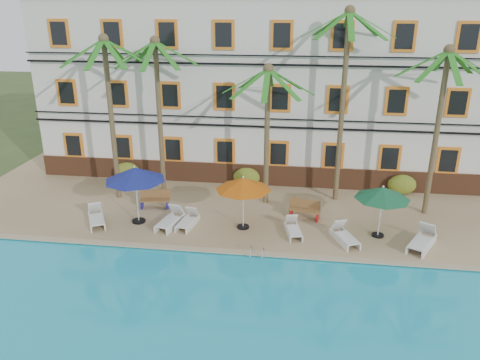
# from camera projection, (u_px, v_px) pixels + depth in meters

# --- Properties ---
(ground) EXTENTS (100.00, 100.00, 0.00)m
(ground) POSITION_uv_depth(u_px,v_px,m) (233.00, 247.00, 20.45)
(ground) COLOR #384C23
(ground) RESTS_ON ground
(pool_deck) EXTENTS (30.00, 12.00, 0.25)m
(pool_deck) POSITION_uv_depth(u_px,v_px,m) (247.00, 200.00, 25.03)
(pool_deck) COLOR tan
(pool_deck) RESTS_ON ground
(swimming_pool) EXTENTS (26.00, 12.00, 0.20)m
(swimming_pool) POSITION_uv_depth(u_px,v_px,m) (199.00, 358.00, 13.93)
(swimming_pool) COLOR #1BA9CB
(swimming_pool) RESTS_ON ground
(pool_coping) EXTENTS (30.00, 0.35, 0.06)m
(pool_coping) POSITION_uv_depth(u_px,v_px,m) (230.00, 252.00, 19.52)
(pool_coping) COLOR tan
(pool_coping) RESTS_ON pool_deck
(hotel_building) EXTENTS (25.40, 6.44, 10.22)m
(hotel_building) POSITION_uv_depth(u_px,v_px,m) (258.00, 86.00, 27.77)
(hotel_building) COLOR silver
(hotel_building) RESTS_ON pool_deck
(palm_a) EXTENTS (4.40, 4.40, 8.40)m
(palm_a) POSITION_uv_depth(u_px,v_px,m) (109.00, 97.00, 23.16)
(palm_a) COLOR brown
(palm_a) RESTS_ON pool_deck
(palm_b) EXTENTS (4.40, 4.40, 8.25)m
(palm_b) POSITION_uv_depth(u_px,v_px,m) (158.00, 96.00, 23.95)
(palm_b) COLOR brown
(palm_b) RESTS_ON pool_deck
(palm_c) EXTENTS (4.40, 4.40, 7.10)m
(palm_c) POSITION_uv_depth(u_px,v_px,m) (267.00, 115.00, 22.76)
(palm_c) COLOR brown
(palm_c) RESTS_ON pool_deck
(palm_d) EXTENTS (4.40, 4.40, 9.66)m
(palm_d) POSITION_uv_depth(u_px,v_px,m) (344.00, 84.00, 22.63)
(palm_d) COLOR brown
(palm_d) RESTS_ON pool_deck
(palm_e) EXTENTS (4.40, 4.40, 8.07)m
(palm_e) POSITION_uv_depth(u_px,v_px,m) (440.00, 110.00, 21.34)
(palm_e) COLOR brown
(palm_e) RESTS_ON pool_deck
(shrub_left) EXTENTS (1.50, 0.90, 1.10)m
(shrub_left) POSITION_uv_depth(u_px,v_px,m) (127.00, 172.00, 27.18)
(shrub_left) COLOR #1C5C1A
(shrub_left) RESTS_ON pool_deck
(shrub_mid) EXTENTS (1.50, 0.90, 1.10)m
(shrub_mid) POSITION_uv_depth(u_px,v_px,m) (247.00, 177.00, 26.30)
(shrub_mid) COLOR #1C5C1A
(shrub_mid) RESTS_ON pool_deck
(shrub_right) EXTENTS (1.50, 0.90, 1.10)m
(shrub_right) POSITION_uv_depth(u_px,v_px,m) (402.00, 185.00, 25.24)
(shrub_right) COLOR #1C5C1A
(shrub_right) RESTS_ON pool_deck
(umbrella_blue) EXTENTS (2.83, 2.83, 2.82)m
(umbrella_blue) POSITION_uv_depth(u_px,v_px,m) (135.00, 174.00, 21.36)
(umbrella_blue) COLOR black
(umbrella_blue) RESTS_ON pool_deck
(umbrella_red) EXTENTS (2.54, 2.54, 2.54)m
(umbrella_red) POSITION_uv_depth(u_px,v_px,m) (243.00, 184.00, 20.88)
(umbrella_red) COLOR black
(umbrella_red) RESTS_ON pool_deck
(umbrella_green) EXTENTS (2.42, 2.42, 2.42)m
(umbrella_green) POSITION_uv_depth(u_px,v_px,m) (383.00, 193.00, 20.15)
(umbrella_green) COLOR black
(umbrella_green) RESTS_ON pool_deck
(lounger_a) EXTENTS (1.46, 1.96, 0.88)m
(lounger_a) POSITION_uv_depth(u_px,v_px,m) (96.00, 218.00, 22.00)
(lounger_a) COLOR silver
(lounger_a) RESTS_ON pool_deck
(lounger_b) EXTENTS (1.05, 1.99, 0.90)m
(lounger_b) POSITION_uv_depth(u_px,v_px,m) (170.00, 220.00, 21.77)
(lounger_b) COLOR silver
(lounger_b) RESTS_ON pool_deck
(lounger_c) EXTENTS (0.85, 1.74, 0.79)m
(lounger_c) POSITION_uv_depth(u_px,v_px,m) (188.00, 221.00, 21.75)
(lounger_c) COLOR silver
(lounger_c) RESTS_ON pool_deck
(lounger_d) EXTENTS (0.92, 1.73, 0.78)m
(lounger_d) POSITION_uv_depth(u_px,v_px,m) (293.00, 229.00, 20.99)
(lounger_d) COLOR silver
(lounger_d) RESTS_ON pool_deck
(lounger_e) EXTENTS (1.29, 1.90, 0.85)m
(lounger_e) POSITION_uv_depth(u_px,v_px,m) (344.00, 236.00, 20.32)
(lounger_e) COLOR silver
(lounger_e) RESTS_ON pool_deck
(lounger_f) EXTENTS (1.60, 2.10, 0.95)m
(lounger_f) POSITION_uv_depth(u_px,v_px,m) (422.00, 241.00, 19.83)
(lounger_f) COLOR silver
(lounger_f) RESTS_ON pool_deck
(bench_left) EXTENTS (1.55, 0.67, 0.93)m
(bench_left) POSITION_uv_depth(u_px,v_px,m) (155.00, 199.00, 23.63)
(bench_left) COLOR olive
(bench_left) RESTS_ON pool_deck
(bench_right) EXTENTS (1.57, 0.81, 0.93)m
(bench_right) POSITION_uv_depth(u_px,v_px,m) (305.00, 209.00, 22.46)
(bench_right) COLOR olive
(bench_right) RESTS_ON pool_deck
(pool_ladder) EXTENTS (0.54, 0.74, 0.74)m
(pool_ladder) POSITION_uv_depth(u_px,v_px,m) (257.00, 255.00, 19.29)
(pool_ladder) COLOR silver
(pool_ladder) RESTS_ON ground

